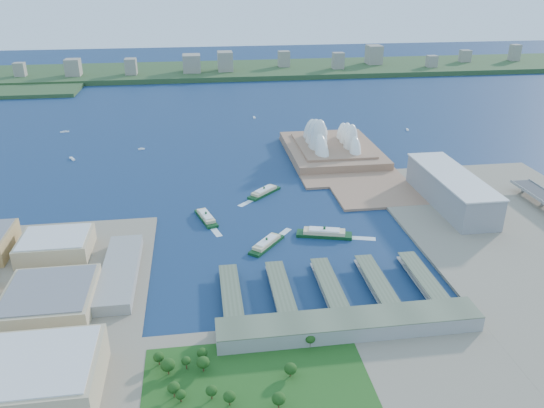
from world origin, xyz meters
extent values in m
plane|color=#0D1D3F|center=(0.00, 0.00, 0.00)|extent=(3000.00, 3000.00, 0.00)
cube|color=#936A50|center=(107.50, 260.00, 1.50)|extent=(135.00, 220.00, 3.00)
cube|color=#2D4926|center=(0.00, 980.00, 6.00)|extent=(2200.00, 260.00, 12.00)
cube|color=gray|center=(195.00, 80.00, 20.50)|extent=(45.00, 155.00, 35.00)
cube|color=gray|center=(15.00, -135.00, 9.00)|extent=(200.00, 28.00, 12.00)
camera|label=1|loc=(-88.64, -449.10, 253.64)|focal=35.00mm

